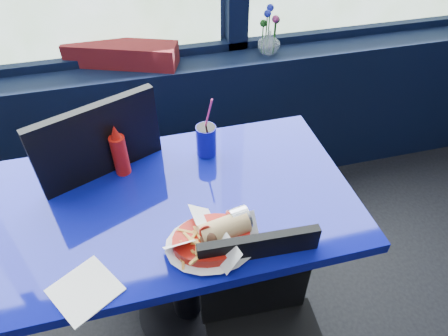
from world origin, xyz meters
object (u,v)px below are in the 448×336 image
(food_basket, at_px, (213,238))
(soda_cup, at_px, (206,140))
(near_table, at_px, (179,233))
(ketchup_bottle, at_px, (119,152))
(planter_box, at_px, (121,54))
(chair_near_front, at_px, (265,331))
(chair_near_back, at_px, (126,179))
(flower_vase, at_px, (269,39))

(food_basket, relative_size, soda_cup, 1.11)
(near_table, xyz_separation_m, soda_cup, (0.16, 0.21, 0.25))
(near_table, distance_m, food_basket, 0.32)
(near_table, relative_size, ketchup_bottle, 5.89)
(planter_box, relative_size, food_basket, 1.89)
(food_basket, bearing_deg, soda_cup, 94.36)
(chair_near_front, relative_size, ketchup_bottle, 4.09)
(chair_near_back, bearing_deg, near_table, 94.38)
(chair_near_back, height_order, food_basket, chair_near_back)
(ketchup_bottle, bearing_deg, chair_near_front, -57.56)
(chair_near_back, bearing_deg, soda_cup, 138.06)
(flower_vase, bearing_deg, chair_near_back, -146.29)
(chair_near_front, height_order, flower_vase, flower_vase)
(chair_near_front, height_order, food_basket, food_basket)
(chair_near_back, height_order, planter_box, chair_near_back)
(ketchup_bottle, bearing_deg, chair_near_back, 93.54)
(near_table, xyz_separation_m, food_basket, (0.08, -0.22, 0.21))
(chair_near_front, height_order, planter_box, planter_box)
(near_table, xyz_separation_m, chair_near_back, (-0.17, 0.32, 0.02))
(planter_box, bearing_deg, soda_cup, -48.52)
(near_table, distance_m, flower_vase, 1.09)
(soda_cup, bearing_deg, near_table, -127.02)
(food_basket, distance_m, soda_cup, 0.43)
(flower_vase, xyz_separation_m, soda_cup, (-0.46, -0.63, -0.06))
(food_basket, xyz_separation_m, soda_cup, (0.07, 0.43, 0.03))
(near_table, relative_size, food_basket, 4.25)
(near_table, height_order, ketchup_bottle, ketchup_bottle)
(near_table, bearing_deg, soda_cup, 52.98)
(chair_near_front, bearing_deg, soda_cup, 97.65)
(flower_vase, distance_m, food_basket, 1.19)
(planter_box, relative_size, ketchup_bottle, 2.63)
(chair_near_front, relative_size, flower_vase, 3.48)
(planter_box, height_order, ketchup_bottle, ketchup_bottle)
(chair_near_front, relative_size, chair_near_back, 0.81)
(chair_near_back, height_order, ketchup_bottle, chair_near_back)
(near_table, height_order, planter_box, planter_box)
(chair_near_front, bearing_deg, near_table, 120.66)
(flower_vase, height_order, ketchup_bottle, flower_vase)
(near_table, height_order, food_basket, food_basket)
(chair_near_back, xyz_separation_m, soda_cup, (0.32, -0.11, 0.22))
(chair_near_front, bearing_deg, flower_vase, 74.44)
(planter_box, distance_m, soda_cup, 0.74)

